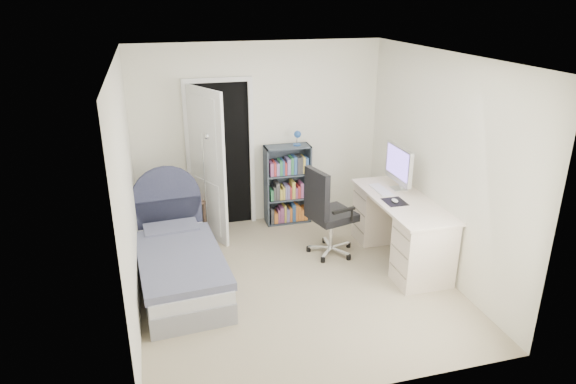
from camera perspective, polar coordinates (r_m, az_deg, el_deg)
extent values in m
cube|color=tan|center=(5.96, 0.78, -10.06)|extent=(3.40, 3.60, 0.05)
cube|color=white|center=(5.12, 0.92, 15.12)|extent=(3.40, 3.60, 0.05)
cube|color=white|center=(7.10, -3.23, 6.36)|extent=(3.40, 0.05, 2.50)
cube|color=white|center=(3.84, 8.42, -7.35)|extent=(3.40, 0.05, 2.50)
cube|color=white|center=(5.23, -17.65, -0.17)|extent=(0.05, 3.60, 2.50)
cube|color=white|center=(6.09, 16.67, 2.93)|extent=(0.05, 3.60, 2.50)
cube|color=black|center=(7.05, -7.52, 3.99)|extent=(0.80, 0.01, 2.00)
cube|color=white|center=(6.99, -10.99, 3.62)|extent=(0.06, 0.06, 2.00)
cube|color=white|center=(7.10, -4.05, 4.22)|extent=(0.06, 0.06, 2.00)
cube|color=white|center=(6.80, -7.91, 12.24)|extent=(0.92, 0.06, 0.06)
cube|color=white|center=(6.66, -8.98, 2.88)|extent=(0.38, 0.74, 2.00)
cube|color=gray|center=(5.90, -11.77, -9.32)|extent=(0.97, 1.83, 0.23)
cube|color=silver|center=(5.81, -11.91, -7.81)|extent=(0.95, 1.80, 0.14)
cube|color=slate|center=(5.68, -11.86, -7.28)|extent=(0.99, 1.57, 0.09)
cube|color=slate|center=(6.33, -12.83, -4.13)|extent=(0.66, 0.40, 0.11)
cube|color=#343751|center=(6.61, -13.11, -3.61)|extent=(0.85, 0.12, 0.71)
cylinder|color=#343751|center=(6.47, -13.36, -0.75)|extent=(0.85, 0.12, 0.84)
cylinder|color=tan|center=(6.92, -12.08, -3.28)|extent=(0.04, 0.04, 0.51)
cylinder|color=tan|center=(7.24, -12.27, -2.17)|extent=(0.04, 0.04, 0.51)
cylinder|color=tan|center=(6.94, -9.22, -3.00)|extent=(0.04, 0.04, 0.51)
cylinder|color=tan|center=(7.26, -9.53, -1.90)|extent=(0.04, 0.04, 0.51)
cube|color=tan|center=(6.99, -10.91, -0.77)|extent=(0.41, 0.41, 0.03)
cube|color=tan|center=(7.11, -10.73, -3.14)|extent=(0.37, 0.37, 0.02)
cube|color=#B24C33|center=(6.98, -11.34, -0.59)|extent=(0.16, 0.22, 0.03)
cube|color=#3F598C|center=(6.97, -11.36, -0.36)|extent=(0.15, 0.21, 0.03)
cube|color=#D8CC7F|center=(6.96, -11.38, -0.13)|extent=(0.14, 0.20, 0.03)
cylinder|color=silver|center=(6.98, -8.84, -5.04)|extent=(0.21, 0.21, 0.02)
cylinder|color=silver|center=(6.69, -9.18, 0.48)|extent=(0.02, 0.02, 1.44)
sphere|color=silver|center=(6.45, -8.94, 6.12)|extent=(0.08, 0.08, 0.08)
cube|color=#3D4753|center=(7.12, -2.43, 0.61)|extent=(0.02, 0.27, 1.12)
cube|color=#3D4753|center=(7.27, 2.25, 1.05)|extent=(0.02, 0.27, 1.12)
cube|color=#3D4753|center=(7.02, -0.07, 5.06)|extent=(0.63, 0.27, 0.02)
cube|color=#3D4753|center=(7.40, -0.07, -3.17)|extent=(0.63, 0.27, 0.02)
cube|color=#3D4753|center=(7.31, -0.33, 1.18)|extent=(0.63, 0.01, 1.12)
cube|color=#3D4753|center=(7.27, -0.07, -0.66)|extent=(0.59, 0.25, 0.02)
cube|color=#3D4753|center=(7.14, -0.07, 2.02)|extent=(0.59, 0.25, 0.02)
cylinder|color=#234F98|center=(7.05, 0.99, 5.29)|extent=(0.11, 0.11, 0.02)
cylinder|color=silver|center=(7.03, 1.00, 5.85)|extent=(0.01, 0.01, 0.14)
sphere|color=#234F98|center=(6.98, 1.06, 6.43)|extent=(0.10, 0.10, 0.10)
cube|color=#3F3F3F|center=(7.28, -1.87, -2.56)|extent=(0.04, 0.19, 0.21)
cube|color=orange|center=(7.31, -1.47, -2.73)|extent=(0.05, 0.19, 0.15)
cube|color=#994C7F|center=(7.31, -1.14, -2.57)|extent=(0.03, 0.19, 0.19)
cube|color=#994C7F|center=(7.31, -0.79, -2.40)|extent=(0.05, 0.19, 0.22)
cube|color=#D8BF4C|center=(7.32, -0.44, -2.28)|extent=(0.03, 0.19, 0.25)
cube|color=#7F72B2|center=(7.34, -0.14, -2.45)|extent=(0.04, 0.19, 0.19)
cube|color=orange|center=(7.34, 0.18, -2.37)|extent=(0.03, 0.19, 0.20)
cube|color=#335999|center=(7.35, 0.51, -2.16)|extent=(0.04, 0.19, 0.25)
cube|color=orange|center=(7.36, 0.85, -2.16)|extent=(0.03, 0.19, 0.24)
cube|color=orange|center=(7.37, 1.12, -2.22)|extent=(0.03, 0.19, 0.21)
cube|color=orange|center=(7.40, 1.45, -2.40)|extent=(0.05, 0.19, 0.15)
cube|color=orange|center=(7.41, 1.83, -2.29)|extent=(0.05, 0.19, 0.17)
cube|color=#337F4C|center=(7.16, -1.92, -0.23)|extent=(0.04, 0.19, 0.15)
cube|color=#3F3F3F|center=(7.16, -1.62, -0.04)|extent=(0.03, 0.19, 0.19)
cube|color=#3F3F3F|center=(7.16, -1.28, 0.22)|extent=(0.05, 0.19, 0.25)
cube|color=#D8BF4C|center=(7.19, -0.90, -0.11)|extent=(0.04, 0.19, 0.15)
cube|color=#D8BF4C|center=(7.19, -0.60, 0.03)|extent=(0.03, 0.19, 0.18)
cube|color=#7F72B2|center=(7.19, -0.35, 0.12)|extent=(0.02, 0.19, 0.20)
cube|color=#7F72B2|center=(7.20, -0.10, 0.12)|extent=(0.03, 0.19, 0.19)
cube|color=#B23333|center=(7.21, 0.16, 0.09)|extent=(0.02, 0.19, 0.18)
cube|color=#D8BF4C|center=(7.21, 0.47, 0.36)|extent=(0.04, 0.19, 0.24)
cube|color=#994C7F|center=(7.24, 0.79, 0.05)|extent=(0.03, 0.19, 0.15)
cube|color=#B23333|center=(7.25, 1.08, 0.16)|extent=(0.04, 0.19, 0.17)
cube|color=#994C7F|center=(7.25, 1.40, 0.36)|extent=(0.04, 0.19, 0.22)
cube|color=#7F72B2|center=(7.27, 1.67, 0.26)|extent=(0.02, 0.19, 0.18)
cube|color=#337F4C|center=(7.28, 1.92, 0.20)|extent=(0.03, 0.19, 0.16)
cube|color=#994C7F|center=(7.03, -1.93, 2.65)|extent=(0.05, 0.19, 0.18)
cube|color=#B23333|center=(7.04, -1.59, 2.71)|extent=(0.03, 0.19, 0.19)
cube|color=#7F72B2|center=(7.05, -1.27, 2.67)|extent=(0.04, 0.19, 0.17)
cube|color=#337F4C|center=(7.05, -0.92, 2.82)|extent=(0.04, 0.19, 0.21)
cube|color=#335999|center=(7.06, -0.64, 2.84)|extent=(0.02, 0.19, 0.21)
cube|color=#B23333|center=(7.08, -0.39, 2.75)|extent=(0.03, 0.19, 0.18)
cube|color=#7F72B2|center=(7.08, -0.06, 2.95)|extent=(0.04, 0.19, 0.22)
cube|color=#337F4C|center=(7.09, 0.31, 3.04)|extent=(0.04, 0.19, 0.24)
cube|color=#335999|center=(7.10, 0.66, 3.11)|extent=(0.04, 0.19, 0.25)
cube|color=#3F3F3F|center=(7.11, 1.04, 3.10)|extent=(0.04, 0.19, 0.23)
cube|color=#3F3F3F|center=(7.12, 1.37, 3.16)|extent=(0.03, 0.19, 0.25)
cube|color=#D8BF4C|center=(7.13, 1.64, 3.13)|extent=(0.03, 0.19, 0.23)
cube|color=#335999|center=(7.15, 1.95, 3.12)|extent=(0.04, 0.19, 0.22)
cube|color=#F2E0CB|center=(6.22, 12.62, -0.91)|extent=(0.65, 1.63, 0.03)
cube|color=#F2E0CB|center=(5.93, 14.85, -6.49)|extent=(0.60, 0.44, 0.76)
cube|color=#F2E0CB|center=(6.84, 10.17, -2.24)|extent=(0.60, 0.44, 0.76)
cube|color=silver|center=(6.53, 12.19, 0.40)|extent=(0.17, 0.17, 0.01)
cube|color=silver|center=(6.50, 12.53, 1.45)|extent=(0.03, 0.07, 0.24)
cube|color=silver|center=(6.42, 12.23, 3.05)|extent=(0.05, 0.61, 0.44)
cube|color=#7F5EE6|center=(6.40, 12.03, 3.22)|extent=(0.00, 0.54, 0.35)
cube|color=white|center=(6.43, 10.29, 0.22)|extent=(0.14, 0.44, 0.02)
cube|color=black|center=(6.11, 11.78, -1.07)|extent=(0.24, 0.28, 0.00)
ellipsoid|color=white|center=(6.11, 11.79, -0.93)|extent=(0.07, 0.11, 0.03)
cube|color=silver|center=(6.62, 5.76, -5.92)|extent=(0.29, 0.11, 0.03)
cylinder|color=black|center=(6.71, 6.73, -5.87)|extent=(0.07, 0.07, 0.06)
cube|color=silver|center=(6.66, 4.42, -5.67)|extent=(0.06, 0.29, 0.03)
cylinder|color=black|center=(6.80, 4.08, -5.38)|extent=(0.07, 0.07, 0.06)
cube|color=silver|center=(6.55, 3.53, -6.16)|extent=(0.29, 0.14, 0.03)
cylinder|color=black|center=(6.57, 2.30, -6.35)|extent=(0.07, 0.07, 0.06)
cube|color=silver|center=(6.43, 4.34, -6.74)|extent=(0.21, 0.25, 0.03)
cylinder|color=black|center=(6.32, 3.90, -7.53)|extent=(0.07, 0.07, 0.06)
cube|color=silver|center=(6.47, 5.75, -6.58)|extent=(0.19, 0.27, 0.03)
cylinder|color=black|center=(6.41, 6.75, -7.20)|extent=(0.07, 0.07, 0.06)
cylinder|color=silver|center=(6.45, 4.82, -4.49)|extent=(0.06, 0.06, 0.43)
cube|color=black|center=(6.35, 4.88, -2.56)|extent=(0.61, 0.61, 0.09)
cube|color=black|center=(6.10, 3.22, -0.15)|extent=(0.19, 0.46, 0.57)
cube|color=black|center=(6.07, 6.22, -2.05)|extent=(0.31, 0.12, 0.03)
cube|color=black|center=(6.48, 3.43, -0.42)|extent=(0.31, 0.12, 0.03)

